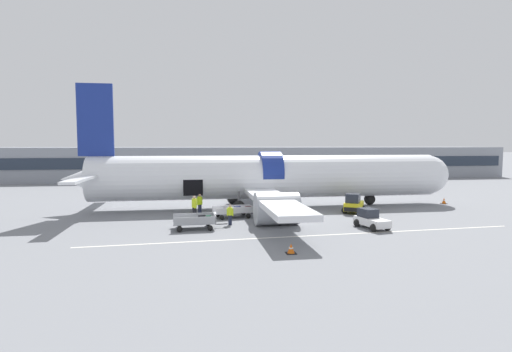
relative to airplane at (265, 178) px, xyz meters
name	(u,v)px	position (x,y,z in m)	size (l,w,h in m)	color
ground_plane	(293,216)	(1.49, -4.98, -2.86)	(500.00, 500.00, 0.00)	slate
apron_marking_line	(313,236)	(0.99, -12.20, -2.85)	(29.84, 1.70, 0.01)	silver
terminal_strip	(238,162)	(1.49, 34.79, -0.09)	(97.34, 12.83, 5.54)	gray
airplane	(265,178)	(0.00, 0.00, 0.00)	(37.18, 31.65, 11.37)	white
baggage_tug_lead	(354,205)	(7.19, -4.18, -2.14)	(2.57, 2.94, 1.73)	yellow
baggage_tug_mid	(371,220)	(5.81, -10.56, -2.27)	(2.08, 3.08, 1.38)	white
baggage_cart_loading	(235,212)	(-3.42, -4.84, -2.37)	(4.16, 2.16, 0.95)	silver
baggage_cart_queued	(197,222)	(-6.58, -8.78, -2.38)	(3.92, 2.24, 1.00)	#999BA0
ground_crew_loader_a	(230,214)	(-4.09, -7.80, -2.05)	(0.53, 0.46, 1.54)	#1E2338
ground_crew_loader_b	(194,206)	(-6.71, -4.55, -1.89)	(0.51, 0.64, 1.84)	black
ground_crew_driver	(200,204)	(-6.24, -2.70, -1.94)	(0.56, 0.56, 1.75)	#1E2338
safety_cone_nose	(444,201)	(18.45, -0.54, -2.57)	(0.56, 0.56, 0.62)	black
safety_cone_engine_left	(291,249)	(-1.52, -16.18, -2.60)	(0.58, 0.58, 0.56)	black
safety_cone_wingtip	(298,218)	(1.24, -7.59, -2.55)	(0.46, 0.46, 0.67)	black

